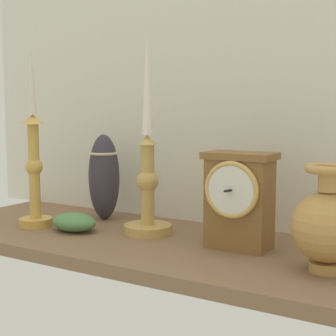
{
  "coord_description": "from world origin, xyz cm",
  "views": [
    {
      "loc": [
        53.18,
        -81.2,
        24.87
      ],
      "look_at": [
        4.09,
        0.0,
        14.0
      ],
      "focal_mm": 54.24,
      "sensor_mm": 36.0,
      "label": 1
    }
  ],
  "objects": [
    {
      "name": "ground_plane",
      "position": [
        0.0,
        0.0,
        -1.2
      ],
      "size": [
        100.0,
        36.0,
        2.4
      ],
      "primitive_type": "cube",
      "color": "brown"
    },
    {
      "name": "back_wall",
      "position": [
        0.0,
        18.5,
        32.5
      ],
      "size": [
        120.0,
        2.0,
        65.0
      ],
      "primitive_type": "cube",
      "color": "silver",
      "rests_on": "ground_plane"
    },
    {
      "name": "mantel_clock",
      "position": [
        17.74,
        1.96,
        9.03
      ],
      "size": [
        12.47,
        9.56,
        17.4
      ],
      "color": "brown",
      "rests_on": "ground_plane"
    },
    {
      "name": "candlestick_tall_left",
      "position": [
        -2.42,
        2.81,
        11.46
      ],
      "size": [
        9.69,
        9.69,
        40.67
      ],
      "color": "tan",
      "rests_on": "ground_plane"
    },
    {
      "name": "candlestick_tall_center",
      "position": [
        -26.49,
        -4.41,
        13.7
      ],
      "size": [
        7.1,
        7.1,
        39.24
      ],
      "color": "gold",
      "rests_on": "ground_plane"
    },
    {
      "name": "brass_vase_bulbous",
      "position": [
        34.67,
        -3.65,
        7.48
      ],
      "size": [
        10.92,
        10.92,
        16.69
      ],
      "color": "#B98846",
      "rests_on": "ground_plane"
    },
    {
      "name": "tall_ceramic_vase",
      "position": [
        -18.29,
        8.91,
        9.86
      ],
      "size": [
        7.03,
        7.03,
        19.43
      ],
      "color": "#342F3B",
      "rests_on": "ground_plane"
    },
    {
      "name": "ivy_sprig",
      "position": [
        -16.42,
        -3.51,
        1.9
      ],
      "size": [
        10.11,
        7.08,
        3.8
      ],
      "color": "#4E8248",
      "rests_on": "ground_plane"
    }
  ]
}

